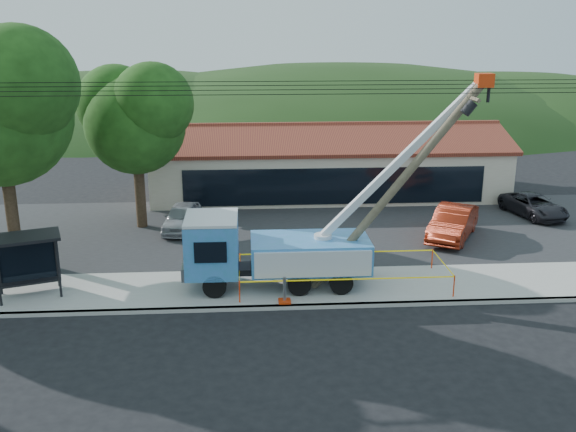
% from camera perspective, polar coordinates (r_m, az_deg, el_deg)
% --- Properties ---
extents(ground, '(120.00, 120.00, 0.00)m').
position_cam_1_polar(ground, '(23.51, -0.36, -10.43)').
color(ground, black).
rests_on(ground, ground).
extents(curb, '(60.00, 0.25, 0.15)m').
position_cam_1_polar(curb, '(25.36, -0.64, -8.11)').
color(curb, '#A9A69E').
rests_on(curb, ground).
extents(sidewalk, '(60.00, 4.00, 0.15)m').
position_cam_1_polar(sidewalk, '(27.09, -0.87, -6.43)').
color(sidewalk, '#A9A69E').
rests_on(sidewalk, ground).
extents(parking_lot, '(60.00, 12.00, 0.10)m').
position_cam_1_polar(parking_lot, '(34.59, -1.54, -1.26)').
color(parking_lot, '#28282B').
rests_on(parking_lot, ground).
extents(strip_mall, '(22.50, 8.53, 4.67)m').
position_cam_1_polar(strip_mall, '(42.13, 3.47, 4.58)').
color(strip_mall, beige).
rests_on(strip_mall, ground).
extents(tree_lot, '(6.30, 5.60, 8.94)m').
position_cam_1_polar(tree_lot, '(34.66, -13.47, 8.79)').
color(tree_lot, '#332316').
rests_on(tree_lot, ground).
extents(hill_west, '(78.40, 56.00, 28.00)m').
position_cam_1_polar(hill_west, '(77.86, -14.05, 8.32)').
color(hill_west, '#1D3714').
rests_on(hill_west, ground).
extents(hill_center, '(89.60, 64.00, 32.00)m').
position_cam_1_polar(hill_center, '(77.45, 4.67, 8.71)').
color(hill_center, '#1D3714').
rests_on(hill_center, ground).
extents(hill_east, '(72.80, 52.00, 26.00)m').
position_cam_1_polar(hill_east, '(82.75, 18.66, 8.41)').
color(hill_east, '#1D3714').
rests_on(hill_east, ground).
extents(utility_truck, '(12.31, 4.11, 8.72)m').
position_cam_1_polar(utility_truck, '(26.64, -1.34, -2.86)').
color(utility_truck, black).
rests_on(utility_truck, ground).
extents(leaning_pole, '(6.90, 1.95, 8.68)m').
position_cam_1_polar(leaning_pole, '(26.24, 10.33, 3.44)').
color(leaning_pole, brown).
rests_on(leaning_pole, ground).
extents(bus_shelter, '(3.02, 2.38, 2.55)m').
position_cam_1_polar(bus_shelter, '(27.74, -22.25, -2.87)').
color(bus_shelter, black).
rests_on(bus_shelter, ground).
extents(caution_tape, '(8.67, 3.18, 0.92)m').
position_cam_1_polar(caution_tape, '(27.14, 4.85, -4.74)').
color(caution_tape, red).
rests_on(caution_tape, ground).
extents(car_silver, '(2.12, 4.29, 1.41)m').
position_cam_1_polar(car_silver, '(34.97, -9.32, -1.37)').
color(car_silver, '#A3A4AA').
rests_on(car_silver, ground).
extents(car_red, '(3.94, 5.16, 1.63)m').
position_cam_1_polar(car_red, '(34.29, 14.34, -2.04)').
color(car_red, maroon).
rests_on(car_red, ground).
extents(car_dark, '(3.04, 4.84, 1.25)m').
position_cam_1_polar(car_dark, '(39.60, 20.89, -0.12)').
color(car_dark, black).
rests_on(car_dark, ground).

